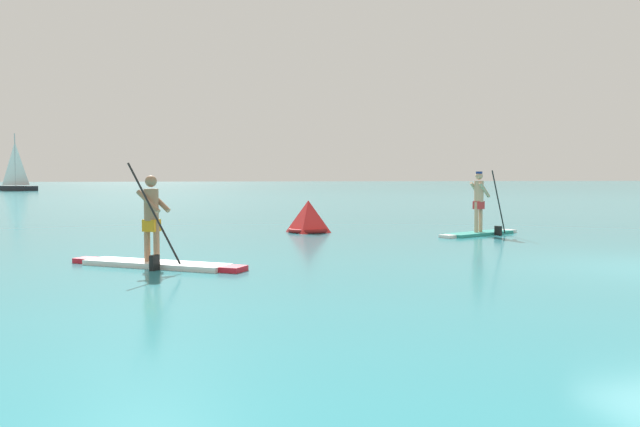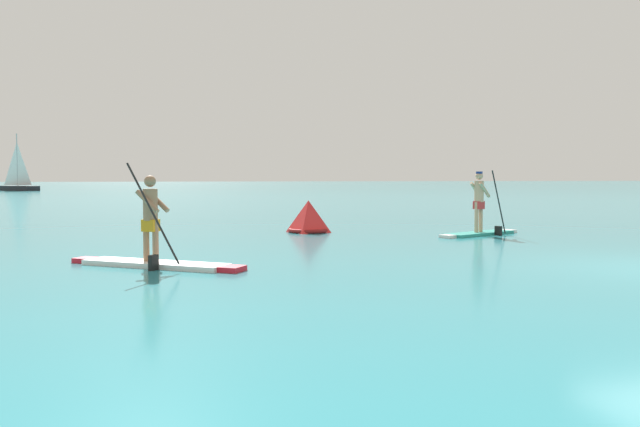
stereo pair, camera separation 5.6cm
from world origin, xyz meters
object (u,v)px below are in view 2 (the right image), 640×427
at_px(paddleboarder_mid_center, 480,219).
at_px(paddleboarder_near_left, 154,247).
at_px(sailboat_left_horizon, 18,184).
at_px(race_marker_buoy, 308,218).

bearing_deg(paddleboarder_mid_center, paddleboarder_near_left, -178.91).
relative_size(paddleboarder_mid_center, sailboat_left_horizon, 0.43).
relative_size(paddleboarder_near_left, race_marker_buoy, 2.31).
height_order(paddleboarder_near_left, race_marker_buoy, paddleboarder_near_left).
bearing_deg(paddleboarder_near_left, paddleboarder_mid_center, 62.48).
bearing_deg(paddleboarder_mid_center, sailboat_left_horizon, 85.11).
xyz_separation_m(paddleboarder_mid_center, sailboat_left_horizon, (-24.83, 66.32, 0.33)).
relative_size(race_marker_buoy, sailboat_left_horizon, 0.20).
xyz_separation_m(race_marker_buoy, sailboat_left_horizon, (-20.39, 64.26, 0.38)).
distance_m(paddleboarder_near_left, sailboat_left_horizon, 72.50).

